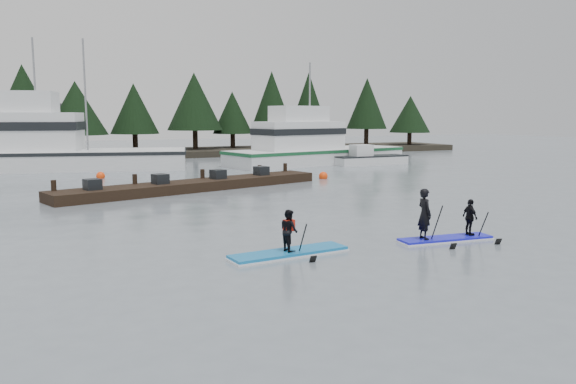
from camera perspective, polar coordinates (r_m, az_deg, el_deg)
name	(u,v)px	position (r m, az deg, el deg)	size (l,w,h in m)	color
ground	(375,257)	(16.07, 8.82, -6.55)	(160.00, 160.00, 0.00)	slate
far_shore	(135,154)	(55.82, -15.29, 3.77)	(70.00, 8.00, 0.60)	#2D281E
treeline	(135,157)	(55.84, -15.28, 3.47)	(60.00, 4.00, 8.00)	black
fishing_boat_large	(44,158)	(44.84, -23.50, 3.14)	(19.79, 9.72, 10.61)	white
fishing_boat_medium	(313,156)	(46.12, 2.51, 3.70)	(16.22, 7.71, 9.14)	white
skiff	(371,160)	(45.96, 8.39, 3.23)	(6.16, 1.85, 0.72)	white
floating_dock	(195,186)	(30.21, -9.47, 0.65)	(15.22, 2.03, 0.51)	black
buoy_b	(101,178)	(37.36, -18.49, 1.32)	(0.55, 0.55, 0.55)	#FF420C
buoy_d	(323,179)	(35.33, 3.60, 1.36)	(0.56, 0.56, 0.56)	#FF420C
buoy_c	(370,165)	(45.36, 8.36, 2.72)	(0.56, 0.56, 0.56)	#FF420C
paddleboard_solo	(289,243)	(16.00, 0.10, -5.16)	(3.59, 1.24, 1.79)	#136FB2
paddleboard_duo	(444,222)	(18.45, 15.55, -2.99)	(3.16, 1.25, 2.20)	#1617D3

